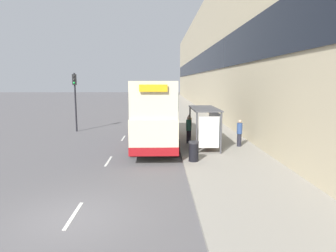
{
  "coord_description": "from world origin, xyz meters",
  "views": [
    {
      "loc": [
        2.81,
        -8.93,
        4.29
      ],
      "look_at": [
        3.6,
        21.06,
        -0.21
      ],
      "focal_mm": 32.0,
      "sensor_mm": 36.0,
      "label": 1
    }
  ],
  "objects": [
    {
      "name": "lane_mark_0",
      "position": [
        0.0,
        0.27,
        0.01
      ],
      "size": [
        0.12,
        2.0,
        0.01
      ],
      "color": "silver",
      "rests_on": "ground_plane"
    },
    {
      "name": "double_decker_bus_near",
      "position": [
        2.47,
        11.11,
        2.28
      ],
      "size": [
        2.85,
        10.38,
        4.3
      ],
      "color": "beige",
      "rests_on": "ground_plane"
    },
    {
      "name": "car_0",
      "position": [
        2.35,
        63.13,
        0.89
      ],
      "size": [
        2.04,
        3.84,
        1.83
      ],
      "color": "#4C5156",
      "rests_on": "ground_plane"
    },
    {
      "name": "traffic_light_far_kerb",
      "position": [
        -4.4,
        16.71,
        3.34
      ],
      "size": [
        0.3,
        0.32,
        4.97
      ],
      "color": "black",
      "rests_on": "ground_plane"
    },
    {
      "name": "pedestrian_1",
      "position": [
        4.73,
        10.88,
        1.08
      ],
      "size": [
        0.36,
        0.36,
        1.83
      ],
      "color": "#23232D",
      "rests_on": "ground_plane"
    },
    {
      "name": "car_2",
      "position": [
        1.91,
        54.27,
        0.9
      ],
      "size": [
        2.05,
        4.37,
        1.84
      ],
      "color": "maroon",
      "rests_on": "ground_plane"
    },
    {
      "name": "terrace_facade",
      "position": [
        10.49,
        38.5,
        7.76
      ],
      "size": [
        3.1,
        93.0,
        15.53
      ],
      "color": "#C6B793",
      "rests_on": "ground_plane"
    },
    {
      "name": "lane_mark_4",
      "position": [
        0.0,
        26.71,
        0.01
      ],
      "size": [
        0.12,
        2.0,
        0.01
      ],
      "color": "silver",
      "rests_on": "ground_plane"
    },
    {
      "name": "lane_mark_3",
      "position": [
        0.0,
        20.1,
        0.01
      ],
      "size": [
        0.12,
        2.0,
        0.01
      ],
      "color": "silver",
      "rests_on": "ground_plane"
    },
    {
      "name": "lane_mark_1",
      "position": [
        0.0,
        6.88,
        0.01
      ],
      "size": [
        0.12,
        2.0,
        0.01
      ],
      "color": "silver",
      "rests_on": "ground_plane"
    },
    {
      "name": "car_1",
      "position": [
        2.15,
        46.96,
        0.88
      ],
      "size": [
        2.03,
        4.51,
        1.78
      ],
      "color": "#4C5156",
      "rests_on": "ground_plane"
    },
    {
      "name": "pavement",
      "position": [
        6.5,
        38.5,
        0.07
      ],
      "size": [
        5.0,
        93.0,
        0.14
      ],
      "color": "gray",
      "rests_on": "ground_plane"
    },
    {
      "name": "litter_bin",
      "position": [
        4.55,
        6.29,
        0.67
      ],
      "size": [
        0.55,
        0.55,
        1.05
      ],
      "color": "black",
      "rests_on": "ground_plane"
    },
    {
      "name": "bus_shelter",
      "position": [
        5.77,
        9.52,
        1.88
      ],
      "size": [
        1.6,
        4.2,
        2.48
      ],
      "color": "#4C4C51",
      "rests_on": "ground_plane"
    },
    {
      "name": "lane_mark_2",
      "position": [
        0.0,
        13.49,
        0.01
      ],
      "size": [
        0.12,
        2.0,
        0.01
      ],
      "color": "silver",
      "rests_on": "ground_plane"
    },
    {
      "name": "car_3",
      "position": [
        -2.75,
        64.02,
        0.9
      ],
      "size": [
        1.98,
        3.81,
        1.84
      ],
      "rotation": [
        0.0,
        0.0,
        3.14
      ],
      "color": "black",
      "rests_on": "ground_plane"
    },
    {
      "name": "pedestrian_2",
      "position": [
        7.89,
        9.82,
        1.02
      ],
      "size": [
        0.34,
        0.34,
        1.73
      ],
      "color": "#23232D",
      "rests_on": "ground_plane"
    },
    {
      "name": "lane_mark_5",
      "position": [
        0.0,
        33.32,
        0.01
      ],
      "size": [
        0.12,
        2.0,
        0.01
      ],
      "color": "silver",
      "rests_on": "ground_plane"
    },
    {
      "name": "pedestrian_at_shelter",
      "position": [
        4.96,
        12.88,
        1.02
      ],
      "size": [
        0.34,
        0.34,
        1.72
      ],
      "color": "#23232D",
      "rests_on": "ground_plane"
    },
    {
      "name": "ground_plane",
      "position": [
        0.0,
        0.0,
        0.0
      ],
      "size": [
        220.0,
        220.0,
        0.0
      ],
      "primitive_type": "plane",
      "color": "#5B595B"
    },
    {
      "name": "pedestrian_3",
      "position": [
        6.79,
        11.38,
        1.03
      ],
      "size": [
        0.34,
        0.34,
        1.73
      ],
      "color": "#23232D",
      "rests_on": "ground_plane"
    }
  ]
}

